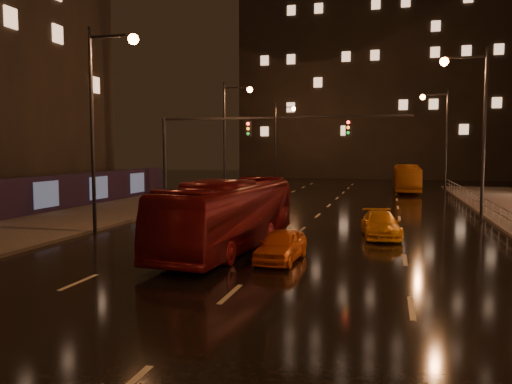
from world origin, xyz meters
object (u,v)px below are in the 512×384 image
Objects in this scene: bus_curb at (406,178)px; taxi_far at (381,224)px; taxi_near at (281,245)px; bus_red at (229,215)px.

bus_curb reaches higher than taxi_far.
bus_curb is at bearing 84.60° from taxi_near.
bus_curb is 27.71m from taxi_far.
bus_red reaches higher than taxi_near.
taxi_far is (6.06, 4.84, -0.87)m from bus_red.
taxi_near is 0.85× the size of taxi_far.
bus_curb is at bearing 79.87° from bus_red.
taxi_near is (-5.50, -34.05, -0.77)m from bus_curb.
taxi_near is 7.32m from taxi_far.
bus_red is 7.80m from taxi_far.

